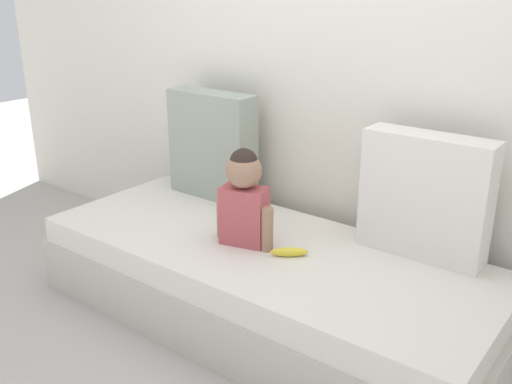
# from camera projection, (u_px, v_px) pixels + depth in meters

# --- Properties ---
(ground_plane) EXTENTS (12.00, 12.00, 0.00)m
(ground_plane) POSITION_uv_depth(u_px,v_px,m) (263.00, 320.00, 2.81)
(ground_plane) COLOR #B2ADA3
(back_wall) EXTENTS (5.43, 0.10, 2.29)m
(back_wall) POSITION_uv_depth(u_px,v_px,m) (334.00, 69.00, 2.84)
(back_wall) COLOR silver
(back_wall) RESTS_ON ground
(couch) EXTENTS (2.23, 0.90, 0.41)m
(couch) POSITION_uv_depth(u_px,v_px,m) (263.00, 283.00, 2.74)
(couch) COLOR beige
(couch) RESTS_ON ground
(throw_pillow_left) EXTENTS (0.52, 0.16, 0.59)m
(throw_pillow_left) POSITION_uv_depth(u_px,v_px,m) (212.00, 145.00, 3.17)
(throw_pillow_left) COLOR #99A393
(throw_pillow_left) RESTS_ON couch
(throw_pillow_right) EXTENTS (0.55, 0.16, 0.55)m
(throw_pillow_right) POSITION_uv_depth(u_px,v_px,m) (425.00, 196.00, 2.48)
(throw_pillow_right) COLOR silver
(throw_pillow_right) RESTS_ON couch
(toddler) EXTENTS (0.32, 0.17, 0.46)m
(toddler) POSITION_uv_depth(u_px,v_px,m) (244.00, 195.00, 2.60)
(toddler) COLOR #B24C51
(toddler) RESTS_ON couch
(banana) EXTENTS (0.16, 0.14, 0.04)m
(banana) POSITION_uv_depth(u_px,v_px,m) (289.00, 252.00, 2.54)
(banana) COLOR yellow
(banana) RESTS_ON couch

